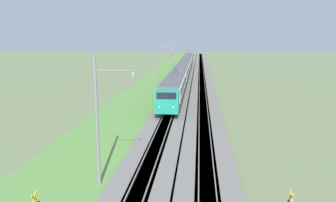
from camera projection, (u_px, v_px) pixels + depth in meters
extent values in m
cube|color=slate|center=(180.00, 87.00, 63.28)|extent=(240.00, 4.40, 0.30)
cube|color=slate|center=(202.00, 87.00, 62.88)|extent=(240.00, 4.40, 0.30)
cube|color=#4C4238|center=(180.00, 87.00, 63.28)|extent=(240.00, 1.57, 0.30)
cube|color=gray|center=(177.00, 85.00, 63.28)|extent=(240.00, 0.07, 0.15)
cube|color=gray|center=(183.00, 85.00, 63.18)|extent=(240.00, 0.07, 0.15)
cube|color=#4C4238|center=(202.00, 87.00, 62.88)|extent=(240.00, 1.57, 0.30)
cube|color=gray|center=(199.00, 86.00, 62.89)|extent=(240.00, 0.07, 0.15)
cube|color=gray|center=(205.00, 86.00, 62.79)|extent=(240.00, 0.07, 0.15)
cube|color=#5B8E42|center=(152.00, 87.00, 63.81)|extent=(240.00, 8.02, 0.12)
cube|color=teal|center=(167.00, 101.00, 38.00)|extent=(2.31, 2.71, 2.56)
cube|color=black|center=(167.00, 95.00, 37.49)|extent=(1.66, 2.26, 0.77)
sphere|color=#F2EAC6|center=(160.00, 107.00, 37.07)|extent=(0.20, 0.20, 0.20)
sphere|color=#F2EAC6|center=(173.00, 107.00, 36.93)|extent=(0.20, 0.20, 0.20)
cube|color=#2D2D33|center=(174.00, 94.00, 48.46)|extent=(18.74, 2.82, 0.72)
cube|color=silver|center=(174.00, 85.00, 48.21)|extent=(18.74, 2.82, 1.84)
cube|color=black|center=(174.00, 84.00, 48.18)|extent=(17.24, 2.84, 0.77)
cube|color=#515156|center=(174.00, 78.00, 48.01)|extent=(18.74, 2.60, 0.25)
cube|color=black|center=(174.00, 98.00, 48.58)|extent=(17.80, 2.40, 0.55)
cylinder|color=black|center=(165.00, 108.00, 41.21)|extent=(0.86, 0.12, 0.86)
cylinder|color=black|center=(174.00, 108.00, 41.11)|extent=(0.86, 0.12, 0.86)
cube|color=#2D2D33|center=(182.00, 77.00, 68.47)|extent=(21.05, 2.82, 0.72)
cube|color=silver|center=(182.00, 71.00, 68.22)|extent=(21.05, 2.82, 1.84)
cube|color=black|center=(182.00, 70.00, 68.19)|extent=(19.37, 2.84, 0.77)
cube|color=#515156|center=(182.00, 66.00, 68.02)|extent=(21.05, 2.60, 0.25)
cube|color=black|center=(182.00, 80.00, 68.59)|extent=(20.00, 2.40, 0.55)
cube|color=#2D2D33|center=(186.00, 67.00, 89.61)|extent=(21.05, 2.82, 0.72)
cube|color=silver|center=(186.00, 63.00, 89.37)|extent=(21.05, 2.82, 1.84)
cube|color=black|center=(186.00, 62.00, 89.34)|extent=(19.37, 2.84, 0.77)
cube|color=#515156|center=(186.00, 59.00, 89.16)|extent=(21.05, 2.60, 0.25)
cube|color=black|center=(186.00, 70.00, 89.74)|extent=(20.00, 2.40, 0.55)
cube|color=#2D2D33|center=(189.00, 61.00, 110.76)|extent=(21.05, 2.82, 0.72)
cube|color=silver|center=(189.00, 58.00, 110.51)|extent=(21.05, 2.82, 1.84)
cube|color=black|center=(189.00, 57.00, 110.48)|extent=(19.37, 2.84, 0.77)
cube|color=#515156|center=(189.00, 55.00, 110.30)|extent=(21.05, 2.60, 0.25)
cube|color=black|center=(189.00, 63.00, 110.88)|extent=(20.00, 2.40, 0.55)
cylinder|color=black|center=(175.00, 71.00, 50.64)|extent=(0.06, 0.33, 1.08)
cylinder|color=black|center=(177.00, 71.00, 50.60)|extent=(0.06, 0.33, 1.08)
cube|color=black|center=(170.00, 114.00, 41.33)|extent=(0.10, 0.10, 0.00)
cube|color=yellow|center=(34.00, 198.00, 13.35)|extent=(0.49, 0.03, 0.49)
cube|color=yellow|center=(34.00, 198.00, 13.35)|extent=(0.49, 0.03, 0.49)
cube|color=yellow|center=(291.00, 197.00, 13.47)|extent=(0.49, 0.03, 0.49)
cube|color=yellow|center=(291.00, 197.00, 13.47)|extent=(0.49, 0.03, 0.49)
cylinder|color=slate|center=(97.00, 123.00, 20.79)|extent=(0.22, 0.22, 8.53)
cylinder|color=slate|center=(114.00, 71.00, 20.02)|extent=(0.08, 2.40, 0.08)
cylinder|color=#B2ADA8|center=(133.00, 74.00, 19.95)|extent=(0.10, 0.10, 0.30)
cylinder|color=slate|center=(157.00, 71.00, 50.54)|extent=(0.22, 0.22, 8.89)
cylinder|color=slate|center=(165.00, 48.00, 49.74)|extent=(0.08, 2.40, 0.08)
cylinder|color=#B2ADA8|center=(173.00, 49.00, 49.67)|extent=(0.10, 0.10, 0.30)
cylinder|color=slate|center=(173.00, 59.00, 80.34)|extent=(0.22, 0.22, 8.70)
cylinder|color=slate|center=(178.00, 44.00, 79.56)|extent=(0.08, 2.40, 0.08)
cylinder|color=#B2ADA8|center=(183.00, 45.00, 79.49)|extent=(0.10, 0.10, 0.30)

